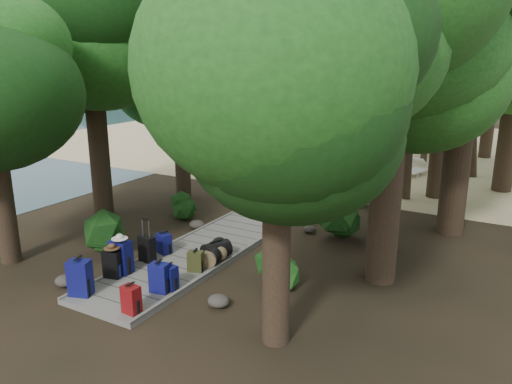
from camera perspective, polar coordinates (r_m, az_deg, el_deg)
The scene contains 49 objects.
ground at distance 14.07m, azimuth -3.06°, elevation -5.27°, with size 120.00×120.00×0.00m, color #322519.
sand_beach at distance 28.42m, azimuth 14.64°, elevation 4.90°, with size 40.00×22.00×0.02m, color #C9B988.
water_bay at distance 53.45m, azimuth -17.92°, elevation 9.39°, with size 50.00×60.00×0.02m, color #284752.
distant_hill at distance 75.73m, azimuth -9.17°, elevation 11.51°, with size 32.00×16.00×12.00m, color black.
boardwalk at distance 14.85m, azimuth -0.98°, elevation -3.87°, with size 2.00×12.00×0.12m, color slate.
backpack_left_a at distance 11.09m, azimuth -19.49°, elevation -9.04°, with size 0.45×0.32×0.84m, color navy, non-canonical shape.
backpack_left_b at distance 11.74m, azimuth -16.07°, elevation -7.71°, with size 0.39×0.27×0.71m, color black, non-canonical shape.
backpack_left_c at distance 11.89m, azimuth -15.17°, elevation -6.97°, with size 0.46×0.33×0.86m, color navy, non-canonical shape.
backpack_left_d at distance 12.84m, azimuth -10.48°, elevation -5.67°, with size 0.37×0.27×0.56m, color navy, non-canonical shape.
backpack_right_a at distance 10.13m, azimuth -14.09°, elevation -11.68°, with size 0.35×0.25×0.62m, color maroon, non-canonical shape.
backpack_right_b at distance 10.82m, azimuth -10.97°, elevation -9.44°, with size 0.39×0.27×0.70m, color navy, non-canonical shape.
backpack_right_c at distance 10.93m, azimuth -9.90°, elevation -9.46°, with size 0.34×0.24×0.59m, color navy, non-canonical shape.
backpack_right_d at distance 11.71m, azimuth -6.91°, elevation -7.74°, with size 0.34×0.25×0.53m, color #39411D, non-canonical shape.
duffel_right_khaki at distance 12.09m, azimuth -5.20°, elevation -7.33°, with size 0.37×0.55×0.37m, color brown, non-canonical shape.
duffel_right_black at distance 12.36m, azimuth -4.55°, elevation -6.64°, with size 0.43×0.69×0.43m, color black, non-canonical shape.
suitcase_on_boardwalk at distance 12.40m, azimuth -12.35°, elevation -6.38°, with size 0.41×0.22×0.63m, color black, non-canonical shape.
lone_suitcase_on_sand at distance 20.69m, azimuth 9.98°, elevation 2.42°, with size 0.47×0.27×0.74m, color black, non-canonical shape.
hat_brown at distance 11.54m, azimuth -16.17°, elevation -5.94°, with size 0.36×0.36×0.11m, color #51351E, non-canonical shape.
hat_white at distance 11.63m, azimuth -15.35°, elevation -4.89°, with size 0.36×0.36×0.12m, color silver, non-canonical shape.
kayak at distance 24.81m, azimuth 4.68°, elevation 4.24°, with size 0.65×2.98×0.30m, color #C63C11.
sun_lounger at distance 22.20m, azimuth 17.68°, elevation 2.67°, with size 0.64×1.97×0.64m, color silver, non-canonical shape.
tree_right_a at distance 8.09m, azimuth 2.49°, elevation 5.00°, with size 4.21×4.21×7.02m, color black, non-canonical shape.
tree_right_b at distance 10.85m, azimuth 15.61°, elevation 14.18°, with size 5.42×5.42×9.67m, color black, non-canonical shape.
tree_right_c at distance 12.80m, azimuth 15.94°, elevation 11.58°, with size 4.90×4.90×8.47m, color black, non-canonical shape.
tree_right_d at distance 14.70m, azimuth 23.26°, elevation 15.59°, with size 5.80×5.80×10.63m, color black, non-canonical shape.
tree_right_e at distance 18.47m, azimuth 20.90°, elevation 12.25°, with size 4.73×4.73×8.51m, color black, non-canonical shape.
tree_left_b at distance 16.13m, azimuth -18.18°, elevation 12.73°, with size 4.91×4.91×8.83m, color black, non-canonical shape.
tree_left_c at distance 17.53m, azimuth -8.73°, elevation 11.72°, with size 4.46×4.46×7.76m, color black, non-canonical shape.
tree_back_a at distance 27.69m, azimuth 10.88°, elevation 13.11°, with size 4.58×4.58×7.93m, color black, non-canonical shape.
tree_back_b at distance 27.33m, azimuth 20.12°, elevation 15.55°, with size 6.10×6.10×10.88m, color black, non-canonical shape.
tree_back_c at distance 27.00m, azimuth 25.65°, elevation 12.44°, with size 4.72×4.72×8.49m, color black, non-canonical shape.
tree_back_d at distance 28.35m, azimuth 2.49°, elevation 12.82°, with size 4.41×4.41×7.35m, color black, non-canonical shape.
palm_right_a at distance 18.14m, azimuth 18.21°, elevation 10.38°, with size 4.23×4.23×7.21m, color #1C4613, non-canonical shape.
palm_right_b at distance 22.58m, azimuth 24.78°, elevation 13.25°, with size 4.81×4.81×9.29m, color #1C4613, non-canonical shape.
palm_right_c at distance 24.56m, azimuth 19.86°, elevation 10.80°, with size 4.22×4.22×6.72m, color #1C4613, non-canonical shape.
palm_left_a at distance 21.43m, azimuth -3.00°, elevation 11.62°, with size 4.46×4.46×7.09m, color #1C4613, non-canonical shape.
rock_left_a at distance 12.00m, azimuth -20.99°, elevation -9.47°, with size 0.46×0.42×0.25m, color #4C473F, non-canonical shape.
rock_left_b at distance 14.08m, azimuth -15.13°, elevation -5.35°, with size 0.36×0.33×0.20m, color #4C473F, non-canonical shape.
rock_left_c at distance 14.84m, azimuth -6.77°, elevation -3.71°, with size 0.47×0.42×0.26m, color #4C473F, non-canonical shape.
rock_left_d at distance 17.98m, azimuth -3.30°, elevation -0.36°, with size 0.29×0.26×0.16m, color #4C473F, non-canonical shape.
rock_right_a at distance 10.42m, azimuth -4.32°, elevation -12.31°, with size 0.46×0.41×0.25m, color #4C473F, non-canonical shape.
rock_right_b at distance 11.71m, azimuth 2.87°, elevation -9.01°, with size 0.46×0.41×0.25m, color #4C473F, non-canonical shape.
rock_right_c at distance 14.53m, azimuth 6.16°, elevation -4.24°, with size 0.36×0.32×0.20m, color #4C473F, non-canonical shape.
shrub_left_a at distance 13.20m, azimuth -17.03°, elevation -4.77°, with size 1.25×1.25×1.12m, color #1C4C16, non-canonical shape.
shrub_left_b at distance 15.71m, azimuth -8.44°, elevation -1.76°, with size 0.82×0.82×0.73m, color #1C4C16, non-canonical shape.
shrub_left_c at distance 19.21m, azimuth -3.04°, elevation 2.09°, with size 1.20×1.20×1.08m, color #1C4C16, non-canonical shape.
shrub_right_a at distance 11.12m, azimuth 2.35°, elevation -8.64°, with size 0.97×0.97×0.87m, color #1C4C16, non-canonical shape.
shrub_right_b at distance 14.01m, azimuth 9.87°, elevation -2.95°, with size 1.34×1.34×1.21m, color #1C4C16, non-canonical shape.
shrub_right_c at distance 17.49m, azimuth 12.15°, elevation -0.27°, with size 0.75×0.75×0.68m, color #1C4C16, non-canonical shape.
Camera 1 is at (7.14, -11.06, 4.98)m, focal length 35.00 mm.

